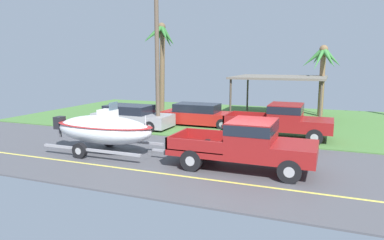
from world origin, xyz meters
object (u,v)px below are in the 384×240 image
(boat_on_trailer, at_px, (103,129))
(parked_sedan_far, at_px, (132,117))
(parked_sedan_near, at_px, (200,115))
(pickup_truck_towing, at_px, (251,143))
(utility_pole, at_px, (157,51))
(parked_pickup_background, at_px, (285,120))
(palm_tree_near_right, at_px, (323,64))
(carport_awning, at_px, (280,78))
(palm_tree_near_left, at_px, (161,45))

(boat_on_trailer, height_order, parked_sedan_far, boat_on_trailer)
(boat_on_trailer, height_order, parked_sedan_near, boat_on_trailer)
(pickup_truck_towing, xyz_separation_m, utility_pole, (-6.53, 5.27, 3.51))
(parked_pickup_background, bearing_deg, utility_pole, -175.73)
(parked_pickup_background, xyz_separation_m, palm_tree_near_right, (1.44, 8.44, 2.76))
(pickup_truck_towing, bearing_deg, palm_tree_near_right, 82.30)
(parked_sedan_far, relative_size, carport_awning, 0.78)
(parked_pickup_background, distance_m, parked_sedan_near, 5.72)
(palm_tree_near_right, height_order, utility_pole, utility_pole)
(pickup_truck_towing, bearing_deg, palm_tree_near_left, 130.88)
(carport_awning, height_order, palm_tree_near_right, palm_tree_near_right)
(boat_on_trailer, relative_size, utility_pole, 0.67)
(parked_pickup_background, height_order, palm_tree_near_left, palm_tree_near_left)
(parked_sedan_far, distance_m, palm_tree_near_right, 13.89)
(palm_tree_near_left, bearing_deg, parked_pickup_background, -24.41)
(parked_sedan_far, bearing_deg, parked_sedan_near, 31.80)
(parked_sedan_far, bearing_deg, parked_pickup_background, 1.78)
(boat_on_trailer, xyz_separation_m, palm_tree_near_right, (8.41, 14.24, 2.72))
(parked_sedan_far, xyz_separation_m, palm_tree_near_left, (-0.15, 4.39, 4.40))
(parked_sedan_near, xyz_separation_m, carport_awning, (4.11, 4.92, 2.13))
(boat_on_trailer, distance_m, carport_awning, 13.97)
(pickup_truck_towing, xyz_separation_m, parked_sedan_near, (-4.89, 7.71, -0.36))
(parked_pickup_background, relative_size, palm_tree_near_right, 1.10)
(pickup_truck_towing, distance_m, parked_pickup_background, 5.81)
(palm_tree_near_right, bearing_deg, parked_sedan_near, -136.24)
(palm_tree_near_left, height_order, palm_tree_near_right, palm_tree_near_left)
(boat_on_trailer, bearing_deg, pickup_truck_towing, 0.00)
(parked_sedan_near, distance_m, palm_tree_near_left, 6.14)
(palm_tree_near_right, bearing_deg, parked_sedan_far, -139.89)
(utility_pole, bearing_deg, palm_tree_near_right, 46.67)
(boat_on_trailer, height_order, carport_awning, carport_awning)
(parked_pickup_background, relative_size, palm_tree_near_left, 0.85)
(boat_on_trailer, relative_size, palm_tree_near_left, 0.89)
(carport_awning, bearing_deg, parked_sedan_near, -129.90)
(palm_tree_near_left, distance_m, palm_tree_near_right, 11.43)
(pickup_truck_towing, relative_size, palm_tree_near_right, 1.09)
(boat_on_trailer, height_order, palm_tree_near_left, palm_tree_near_left)
(pickup_truck_towing, distance_m, boat_on_trailer, 6.49)
(carport_awning, bearing_deg, palm_tree_near_right, 30.71)
(palm_tree_near_right, bearing_deg, utility_pole, -133.33)
(parked_pickup_background, relative_size, utility_pole, 0.64)
(pickup_truck_towing, height_order, utility_pole, utility_pole)
(parked_pickup_background, relative_size, carport_awning, 0.91)
(palm_tree_near_right, bearing_deg, boat_on_trailer, -120.58)
(pickup_truck_towing, relative_size, carport_awning, 0.90)
(utility_pole, bearing_deg, parked_pickup_background, 4.27)
(pickup_truck_towing, xyz_separation_m, boat_on_trailer, (-6.49, -0.00, 0.02))
(carport_awning, distance_m, palm_tree_near_left, 8.57)
(pickup_truck_towing, distance_m, parked_sedan_near, 9.14)
(parked_sedan_far, bearing_deg, pickup_truck_towing, -33.21)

